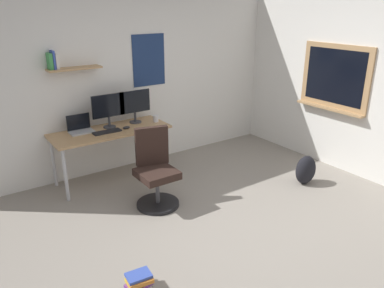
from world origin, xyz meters
TOP-DOWN VIEW (x-y plane):
  - ground_plane at (0.00, 0.00)m, footprint 5.20×5.20m
  - wall_back at (-0.00, 2.45)m, footprint 5.00×0.30m
  - wall_right at (2.45, 0.03)m, footprint 0.22×5.00m
  - desk at (-0.52, 2.06)m, footprint 1.58×0.63m
  - office_chair at (-0.37, 1.12)m, footprint 0.52×0.54m
  - laptop at (-0.88, 2.21)m, footprint 0.31×0.21m
  - monitor_primary at (-0.48, 2.16)m, footprint 0.46×0.17m
  - monitor_secondary at (-0.09, 2.16)m, footprint 0.46×0.17m
  - keyboard at (-0.60, 1.98)m, footprint 0.37×0.13m
  - computer_mouse at (-0.32, 1.98)m, footprint 0.10×0.06m
  - coffee_mug at (0.17, 2.03)m, footprint 0.08×0.08m
  - backpack at (1.58, 0.43)m, footprint 0.32×0.22m
  - book_stack_on_floor at (-1.25, -0.12)m, footprint 0.24×0.21m

SIDE VIEW (x-z plane):
  - ground_plane at x=0.00m, z-range 0.00..0.00m
  - book_stack_on_floor at x=-1.25m, z-range 0.00..0.16m
  - backpack at x=1.58m, z-range 0.00..0.40m
  - office_chair at x=-0.37m, z-range -0.07..0.88m
  - desk at x=-0.52m, z-range 0.30..1.02m
  - keyboard at x=-0.60m, z-range 0.73..0.75m
  - computer_mouse at x=-0.32m, z-range 0.73..0.76m
  - coffee_mug at x=0.17m, z-range 0.73..0.82m
  - laptop at x=-0.88m, z-range 0.67..0.90m
  - monitor_primary at x=-0.48m, z-range 0.77..1.23m
  - monitor_secondary at x=-0.09m, z-range 0.77..1.23m
  - wall_right at x=2.45m, z-range 0.00..2.60m
  - wall_back at x=0.00m, z-range 0.00..2.60m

